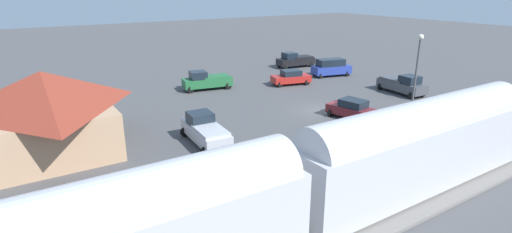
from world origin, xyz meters
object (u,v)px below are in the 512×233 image
station_building (46,109)px  pickup_charcoal (402,84)px  suv_blue (331,67)px  pedestrian_waiting_far (466,110)px  light_pole_near_platform (417,70)px  passenger_train (296,183)px  pickup_silver (205,130)px  pickup_green (206,80)px  pedestrian_on_platform (385,137)px  pickup_black (295,60)px  sedan_maroon (353,109)px  sedan_red (291,77)px

station_building → pickup_charcoal: bearing=-96.8°
station_building → suv_blue: (6.54, -33.12, -1.75)m
pedestrian_waiting_far → light_pole_near_platform: light_pole_near_platform is taller
passenger_train → pickup_silver: bearing=-7.3°
suv_blue → pickup_green: bearing=81.6°
station_building → pedestrian_on_platform: (-13.77, -19.10, -1.62)m
suv_blue → pickup_black: 7.08m
sedan_maroon → pickup_black: pickup_black is taller
sedan_maroon → light_pole_near_platform: (-4.01, -2.45, 3.89)m
station_building → sedan_red: station_building is taller
pedestrian_on_platform → pickup_silver: 12.69m
pedestrian_on_platform → pedestrian_waiting_far: (0.43, -10.53, 0.00)m
suv_blue → pedestrian_on_platform: bearing=145.4°
pedestrian_waiting_far → station_building: bearing=65.8°
pickup_charcoal → pickup_silver: 24.00m
sedan_red → pickup_green: pickup_green is taller
sedan_red → light_pole_near_platform: size_ratio=0.64×
sedan_maroon → light_pole_near_platform: light_pole_near_platform is taller
pickup_charcoal → suv_blue: 10.56m
pickup_silver → pickup_green: (14.31, -7.05, 0.00)m
suv_blue → pickup_silver: bearing=116.8°
pickup_black → light_pole_near_platform: 26.19m
pedestrian_waiting_far → sedan_maroon: 9.14m
sedan_red → pickup_green: size_ratio=0.85×
station_building → pickup_charcoal: station_building is taller
suv_blue → pickup_green: size_ratio=0.92×
passenger_train → sedan_maroon: bearing=-54.0°
passenger_train → pedestrian_on_platform: 11.98m
sedan_red → pickup_black: 10.51m
pedestrian_on_platform → pickup_charcoal: bearing=-56.0°
sedan_red → light_pole_near_platform: (-16.84, 0.64, 3.89)m
sedan_red → sedan_maroon: size_ratio=1.01×
passenger_train → sedan_red: passenger_train is taller
station_building → pickup_silver: (-5.35, -9.61, -1.88)m
passenger_train → light_pole_near_platform: light_pole_near_platform is taller
suv_blue → pickup_black: (7.07, 0.30, -0.12)m
pickup_green → light_pole_near_platform: light_pole_near_platform is taller
suv_blue → sedan_maroon: bearing=143.3°
sedan_maroon → pickup_green: 17.30m
station_building → pedestrian_on_platform: 23.60m
station_building → passenger_train: bearing=-156.0°
pickup_silver → light_pole_near_platform: (-5.85, -15.72, 3.75)m
pedestrian_waiting_far → pickup_green: pickup_green is taller
pickup_green → light_pole_near_platform: (-20.16, -8.67, 3.75)m
suv_blue → pickup_black: bearing=2.4°
light_pole_near_platform → pickup_green: bearing=23.3°
passenger_train → pickup_silver: 12.88m
pickup_charcoal → pickup_silver: bearing=93.2°
pickup_charcoal → suv_blue: (10.55, 0.46, 0.12)m
sedan_maroon → pickup_silver: size_ratio=0.86×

